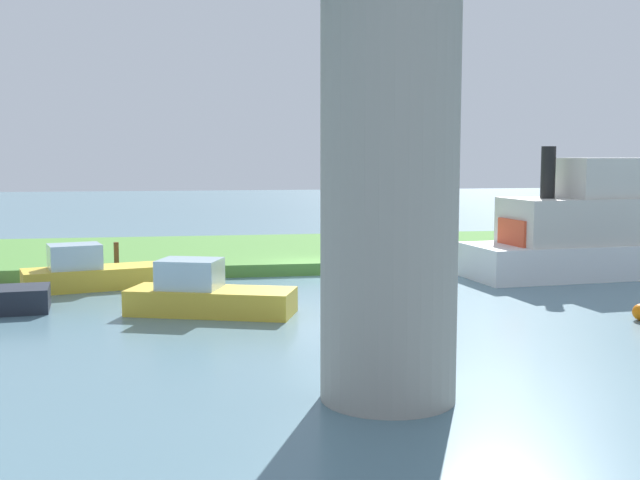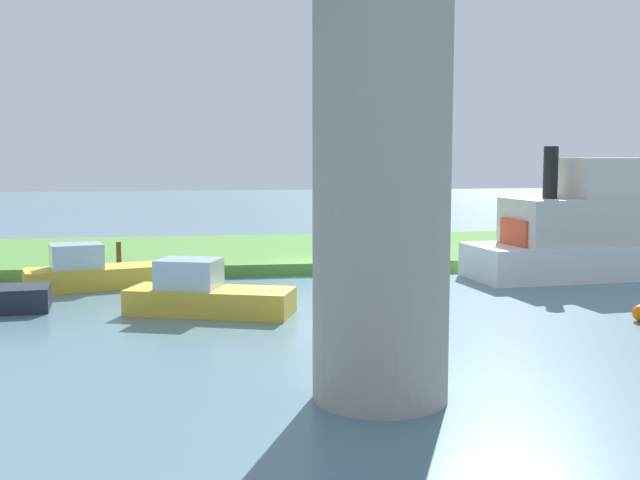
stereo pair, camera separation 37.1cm
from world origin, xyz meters
TOP-DOWN VIEW (x-y plane):
  - ground_plane at (0.00, 0.00)m, footprint 160.00×160.00m
  - grassy_bank at (0.00, -6.00)m, footprint 80.00×12.00m
  - bridge_pylon at (1.25, 16.22)m, footprint 2.70×2.70m
  - person_on_bank at (-1.24, -3.13)m, footprint 0.47×0.47m
  - mooring_post at (7.97, -1.01)m, footprint 0.20×0.20m
  - pontoon_yellow at (-11.25, 1.86)m, footprint 10.49×4.41m
  - motorboat_white at (8.70, 1.69)m, footprint 5.29×3.02m
  - riverboat_paddlewheel at (4.62, 7.05)m, footprint 5.36×3.35m

SIDE VIEW (x-z plane):
  - ground_plane at x=0.00m, z-range 0.00..0.00m
  - grassy_bank at x=0.00m, z-range 0.00..0.50m
  - motorboat_white at x=8.70m, z-range -0.24..1.43m
  - riverboat_paddlewheel at x=4.62m, z-range -0.24..1.44m
  - mooring_post at x=7.97m, z-range 0.50..1.40m
  - person_on_bank at x=-1.24m, z-range 0.51..1.90m
  - pontoon_yellow at x=-11.25m, z-range -0.68..4.54m
  - bridge_pylon at x=1.25m, z-range 0.00..9.76m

